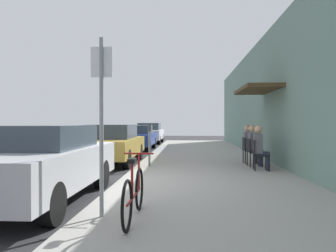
# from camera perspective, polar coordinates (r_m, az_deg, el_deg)

# --- Properties ---
(ground_plane) EXTENTS (60.00, 60.00, 0.00)m
(ground_plane) POSITION_cam_1_polar(r_m,az_deg,el_deg) (7.83, -8.93, -10.39)
(ground_plane) COLOR #2D2D30
(sidewalk_slab) EXTENTS (4.50, 32.00, 0.12)m
(sidewalk_slab) POSITION_cam_1_polar(r_m,az_deg,el_deg) (9.64, 7.02, -7.96)
(sidewalk_slab) COLOR #9E9B93
(sidewalk_slab) RESTS_ON ground_plane
(building_facade) EXTENTS (1.40, 32.00, 4.77)m
(building_facade) POSITION_cam_1_polar(r_m,az_deg,el_deg) (10.03, 20.89, 5.68)
(building_facade) COLOR gray
(building_facade) RESTS_ON ground_plane
(parked_car_0) EXTENTS (1.80, 4.40, 1.44)m
(parked_car_0) POSITION_cam_1_polar(r_m,az_deg,el_deg) (6.62, -21.24, -5.87)
(parked_car_0) COLOR #B7B7BC
(parked_car_0) RESTS_ON ground_plane
(parked_car_1) EXTENTS (1.80, 4.40, 1.42)m
(parked_car_1) POSITION_cam_1_polar(r_m,az_deg,el_deg) (12.12, -9.72, -3.02)
(parked_car_1) COLOR #A58433
(parked_car_1) RESTS_ON ground_plane
(parked_car_2) EXTENTS (1.80, 4.40, 1.35)m
(parked_car_2) POSITION_cam_1_polar(r_m,az_deg,el_deg) (17.81, -5.49, -1.95)
(parked_car_2) COLOR navy
(parked_car_2) RESTS_ON ground_plane
(parked_car_3) EXTENTS (1.80, 4.40, 1.48)m
(parked_car_3) POSITION_cam_1_polar(r_m,az_deg,el_deg) (23.77, -3.25, -1.20)
(parked_car_3) COLOR silver
(parked_car_3) RESTS_ON ground_plane
(parking_meter) EXTENTS (0.12, 0.10, 1.32)m
(parking_meter) POSITION_cam_1_polar(r_m,az_deg,el_deg) (10.33, -3.26, -2.77)
(parking_meter) COLOR slate
(parking_meter) RESTS_ON sidewalk_slab
(street_sign) EXTENTS (0.32, 0.06, 2.60)m
(street_sign) POSITION_cam_1_polar(r_m,az_deg,el_deg) (4.84, -11.50, 2.36)
(street_sign) COLOR gray
(street_sign) RESTS_ON sidewalk_slab
(bicycle_0) EXTENTS (0.46, 1.71, 0.90)m
(bicycle_0) POSITION_cam_1_polar(r_m,az_deg,el_deg) (4.74, -5.95, -11.73)
(bicycle_0) COLOR black
(bicycle_0) RESTS_ON sidewalk_slab
(cafe_chair_0) EXTENTS (0.48, 0.48, 0.87)m
(cafe_chair_0) POSITION_cam_1_polar(r_m,az_deg,el_deg) (9.77, 15.43, -4.53)
(cafe_chair_0) COLOR black
(cafe_chair_0) RESTS_ON sidewalk_slab
(seated_patron_0) EXTENTS (0.45, 0.38, 1.29)m
(seated_patron_0) POSITION_cam_1_polar(r_m,az_deg,el_deg) (9.77, 15.79, -3.40)
(seated_patron_0) COLOR #232838
(seated_patron_0) RESTS_ON sidewalk_slab
(cafe_chair_1) EXTENTS (0.47, 0.47, 0.87)m
(cafe_chair_1) POSITION_cam_1_polar(r_m,az_deg,el_deg) (10.62, 14.46, -4.12)
(cafe_chair_1) COLOR black
(cafe_chair_1) RESTS_ON sidewalk_slab
(seated_patron_1) EXTENTS (0.44, 0.38, 1.29)m
(seated_patron_1) POSITION_cam_1_polar(r_m,az_deg,el_deg) (10.62, 14.77, -3.08)
(seated_patron_1) COLOR #232838
(seated_patron_1) RESTS_ON sidewalk_slab
(cafe_chair_2) EXTENTS (0.45, 0.45, 0.87)m
(cafe_chair_2) POSITION_cam_1_polar(r_m,az_deg,el_deg) (11.41, 13.68, -3.80)
(cafe_chair_2) COLOR black
(cafe_chair_2) RESTS_ON sidewalk_slab
(seated_patron_2) EXTENTS (0.43, 0.36, 1.29)m
(seated_patron_2) POSITION_cam_1_polar(r_m,az_deg,el_deg) (11.40, 13.98, -2.83)
(seated_patron_2) COLOR #232838
(seated_patron_2) RESTS_ON sidewalk_slab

